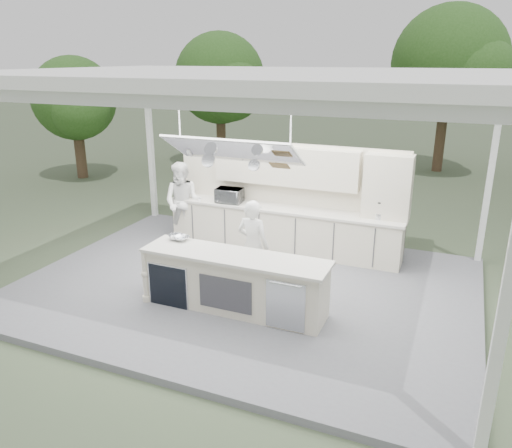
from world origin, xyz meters
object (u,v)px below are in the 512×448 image
at_px(head_chef, 253,246).
at_px(demo_island, 233,282).
at_px(back_counter, 282,228).
at_px(sous_chef, 183,203).

bearing_deg(head_chef, demo_island, 96.63).
height_order(back_counter, head_chef, head_chef).
xyz_separation_m(head_chef, sous_chef, (-2.39, 1.67, 0.07)).
distance_m(head_chef, sous_chef, 2.92).
bearing_deg(head_chef, sous_chef, -27.64).
xyz_separation_m(demo_island, back_counter, (-0.18, 2.81, 0.00)).
bearing_deg(sous_chef, back_counter, -1.37).
relative_size(demo_island, head_chef, 1.88).
bearing_deg(sous_chef, demo_island, -56.37).
xyz_separation_m(demo_island, sous_chef, (-2.38, 2.46, 0.42)).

